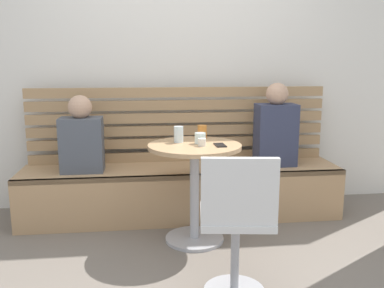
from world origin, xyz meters
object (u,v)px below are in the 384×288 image
(white_chair, at_px, (237,222))
(cup_glass_tall, at_px, (179,134))
(cup_glass_short, at_px, (200,138))
(cup_espresso_small, at_px, (202,142))
(cup_tumbler_orange, at_px, (202,132))
(cafe_table, at_px, (195,174))
(person_child_left, at_px, (82,138))
(booth_bench, at_px, (182,192))
(person_adult, at_px, (276,129))
(phone_on_table, at_px, (220,145))

(white_chair, distance_m, cup_glass_tall, 0.99)
(white_chair, xyz_separation_m, cup_glass_short, (-0.09, 0.83, 0.32))
(cup_espresso_small, distance_m, cup_glass_tall, 0.22)
(cup_glass_tall, bearing_deg, cup_tumbler_orange, 39.07)
(cafe_table, distance_m, white_chair, 0.83)
(cup_tumbler_orange, bearing_deg, person_child_left, 166.82)
(booth_bench, xyz_separation_m, person_adult, (0.82, -0.00, 0.54))
(cup_tumbler_orange, distance_m, cup_glass_short, 0.24)
(phone_on_table, bearing_deg, cafe_table, 156.40)
(person_child_left, bearing_deg, cup_glass_tall, -27.00)
(white_chair, height_order, cup_glass_tall, cup_glass_tall)
(white_chair, distance_m, cup_espresso_small, 0.81)
(person_adult, xyz_separation_m, phone_on_table, (-0.59, -0.57, -0.01))
(cup_glass_tall, bearing_deg, cup_espresso_small, -46.31)
(cafe_table, height_order, cup_glass_short, cup_glass_short)
(person_child_left, relative_size, cup_glass_short, 7.83)
(white_chair, height_order, cup_espresso_small, white_chair)
(booth_bench, xyz_separation_m, person_child_left, (-0.82, -0.03, 0.49))
(booth_bench, distance_m, phone_on_table, 0.80)
(cup_espresso_small, bearing_deg, cup_glass_tall, 133.69)
(cafe_table, xyz_separation_m, cup_tumbler_orange, (0.09, 0.25, 0.27))
(person_adult, bearing_deg, white_chair, -115.88)
(person_child_left, bearing_deg, person_adult, 0.85)
(cup_glass_tall, bearing_deg, person_child_left, 153.00)
(cup_glass_short, bearing_deg, phone_on_table, -34.04)
(cup_espresso_small, height_order, cup_glass_tall, cup_glass_tall)
(cafe_table, bearing_deg, cup_glass_short, 26.33)
(cup_glass_tall, bearing_deg, white_chair, -75.10)
(cup_glass_short, bearing_deg, white_chair, -83.92)
(cup_tumbler_orange, bearing_deg, cup_espresso_small, -98.39)
(booth_bench, bearing_deg, cafe_table, -84.68)
(cafe_table, height_order, white_chair, white_chair)
(person_adult, bearing_deg, cup_tumbler_orange, -159.86)
(cup_espresso_small, xyz_separation_m, cup_glass_tall, (-0.15, 0.16, 0.03))
(person_child_left, height_order, phone_on_table, person_child_left)
(cafe_table, relative_size, cup_glass_short, 9.25)
(cup_glass_short, bearing_deg, cup_espresso_small, -89.53)
(cup_tumbler_orange, height_order, cup_glass_tall, cup_glass_tall)
(cup_tumbler_orange, distance_m, phone_on_table, 0.33)
(cup_tumbler_orange, height_order, cup_glass_short, cup_tumbler_orange)
(white_chair, height_order, cup_glass_short, white_chair)
(cafe_table, distance_m, person_child_left, 1.01)
(person_child_left, relative_size, cup_glass_tall, 5.22)
(cafe_table, height_order, person_adult, person_adult)
(cup_espresso_small, bearing_deg, booth_bench, 99.01)
(cup_glass_short, height_order, phone_on_table, cup_glass_short)
(cup_glass_tall, bearing_deg, person_adult, 25.08)
(white_chair, bearing_deg, cup_tumbler_orange, 92.19)
(booth_bench, distance_m, cup_espresso_small, 0.80)
(cup_glass_short, bearing_deg, cup_glass_tall, 155.66)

